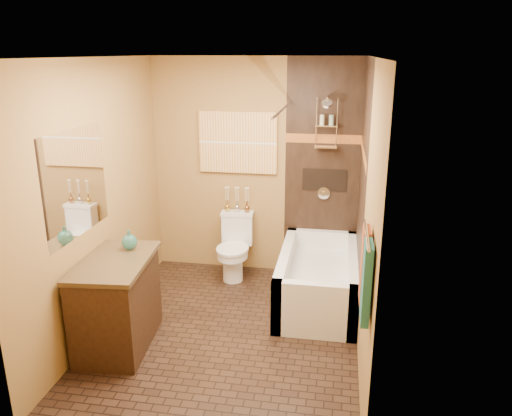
% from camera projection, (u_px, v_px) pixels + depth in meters
% --- Properties ---
extents(floor, '(3.00, 3.00, 0.00)m').
position_uv_depth(floor, '(229.00, 332.00, 4.73)').
color(floor, black).
rests_on(floor, ground).
extents(wall_left, '(0.02, 3.00, 2.50)m').
position_uv_depth(wall_left, '(98.00, 200.00, 4.55)').
color(wall_left, olive).
rests_on(wall_left, floor).
extents(wall_right, '(0.02, 3.00, 2.50)m').
position_uv_depth(wall_right, '(366.00, 214.00, 4.16)').
color(wall_right, olive).
rests_on(wall_right, floor).
extents(wall_back, '(2.40, 0.02, 2.50)m').
position_uv_depth(wall_back, '(255.00, 168.00, 5.77)').
color(wall_back, olive).
rests_on(wall_back, floor).
extents(wall_front, '(2.40, 0.02, 2.50)m').
position_uv_depth(wall_front, '(169.00, 281.00, 2.95)').
color(wall_front, olive).
rests_on(wall_front, floor).
extents(ceiling, '(3.00, 3.00, 0.00)m').
position_uv_depth(ceiling, '(223.00, 57.00, 3.98)').
color(ceiling, silver).
rests_on(ceiling, wall_back).
extents(alcove_tile_back, '(0.85, 0.01, 2.50)m').
position_uv_depth(alcove_tile_back, '(323.00, 171.00, 5.63)').
color(alcove_tile_back, black).
rests_on(alcove_tile_back, wall_back).
extents(alcove_tile_right, '(0.01, 1.50, 2.50)m').
position_uv_depth(alcove_tile_right, '(362.00, 190.00, 4.87)').
color(alcove_tile_right, black).
rests_on(alcove_tile_right, wall_right).
extents(mosaic_band_back, '(0.85, 0.01, 0.10)m').
position_uv_depth(mosaic_band_back, '(324.00, 139.00, 5.51)').
color(mosaic_band_back, brown).
rests_on(mosaic_band_back, alcove_tile_back).
extents(mosaic_band_right, '(0.01, 1.50, 0.10)m').
position_uv_depth(mosaic_band_right, '(363.00, 153.00, 4.76)').
color(mosaic_band_right, brown).
rests_on(mosaic_band_right, alcove_tile_right).
extents(alcove_niche, '(0.50, 0.01, 0.25)m').
position_uv_depth(alcove_niche, '(324.00, 180.00, 5.65)').
color(alcove_niche, black).
rests_on(alcove_niche, alcove_tile_back).
extents(shower_fixtures, '(0.24, 0.33, 1.16)m').
position_uv_depth(shower_fixtures, '(326.00, 136.00, 5.40)').
color(shower_fixtures, silver).
rests_on(shower_fixtures, floor).
extents(curtain_rod, '(0.03, 1.55, 0.03)m').
position_uv_depth(curtain_rod, '(283.00, 109.00, 4.76)').
color(curtain_rod, silver).
rests_on(curtain_rod, wall_back).
extents(towel_bar, '(0.02, 0.55, 0.02)m').
position_uv_depth(towel_bar, '(367.00, 234.00, 3.12)').
color(towel_bar, silver).
rests_on(towel_bar, wall_right).
extents(towel_teal, '(0.05, 0.22, 0.52)m').
position_uv_depth(towel_teal, '(366.00, 283.00, 3.08)').
color(towel_teal, '#1D615E').
rests_on(towel_teal, towel_bar).
extents(towel_rust, '(0.05, 0.22, 0.52)m').
position_uv_depth(towel_rust, '(365.00, 266.00, 3.33)').
color(towel_rust, '#99351B').
rests_on(towel_rust, towel_bar).
extents(sunset_painting, '(0.90, 0.04, 0.70)m').
position_uv_depth(sunset_painting, '(238.00, 143.00, 5.68)').
color(sunset_painting, orange).
rests_on(sunset_painting, wall_back).
extents(vanity_mirror, '(0.01, 1.00, 0.90)m').
position_uv_depth(vanity_mirror, '(76.00, 183.00, 4.13)').
color(vanity_mirror, white).
rests_on(vanity_mirror, wall_left).
extents(bathtub, '(0.80, 1.50, 0.55)m').
position_uv_depth(bathtub, '(318.00, 283.00, 5.24)').
color(bathtub, white).
rests_on(bathtub, floor).
extents(toilet, '(0.39, 0.57, 0.74)m').
position_uv_depth(toilet, '(235.00, 246.00, 5.80)').
color(toilet, white).
rests_on(toilet, floor).
extents(vanity, '(0.66, 0.99, 0.83)m').
position_uv_depth(vanity, '(117.00, 303.00, 4.41)').
color(vanity, black).
rests_on(vanity, floor).
extents(teal_bottle, '(0.18, 0.18, 0.22)m').
position_uv_depth(teal_bottle, '(129.00, 240.00, 4.49)').
color(teal_bottle, '#256F61').
rests_on(teal_bottle, vanity).
extents(bud_vases, '(0.30, 0.06, 0.29)m').
position_uv_depth(bud_vases, '(237.00, 199.00, 5.80)').
color(bud_vases, gold).
rests_on(bud_vases, toilet).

